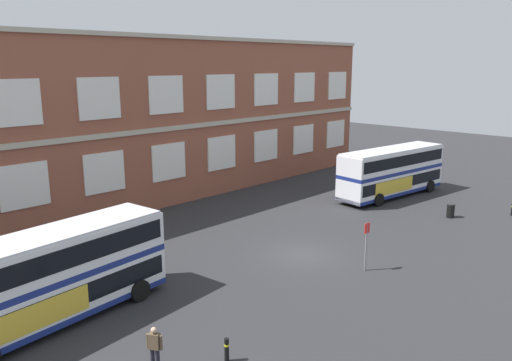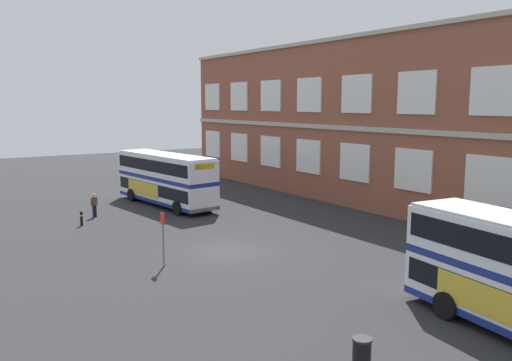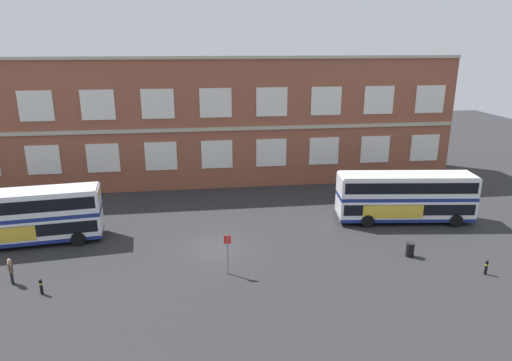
{
  "view_description": "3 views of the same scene",
  "coord_description": "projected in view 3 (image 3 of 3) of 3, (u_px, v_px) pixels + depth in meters",
  "views": [
    {
      "loc": [
        -22.08,
        -17.6,
        11.0
      ],
      "look_at": [
        -0.4,
        3.34,
        4.01
      ],
      "focal_mm": 35.65,
      "sensor_mm": 36.0,
      "label": 1
    },
    {
      "loc": [
        23.77,
        -13.95,
        7.98
      ],
      "look_at": [
        -0.79,
        2.44,
        3.61
      ],
      "focal_mm": 36.58,
      "sensor_mm": 36.0,
      "label": 2
    },
    {
      "loc": [
        -1.13,
        -29.92,
        14.26
      ],
      "look_at": [
        3.18,
        1.84,
        4.43
      ],
      "focal_mm": 31.66,
      "sensor_mm": 36.0,
      "label": 3
    }
  ],
  "objects": [
    {
      "name": "ground_plane",
      "position": [
        215.0,
        237.0,
        34.57
      ],
      "size": [
        120.0,
        120.0,
        0.0
      ],
      "primitive_type": "plane",
      "color": "#2B2B2D"
    },
    {
      "name": "bus_stand_flag",
      "position": [
        228.0,
        251.0,
        28.53
      ],
      "size": [
        0.44,
        0.1,
        2.7
      ],
      "color": "slate",
      "rests_on": "ground"
    },
    {
      "name": "double_decker_middle",
      "position": [
        405.0,
        197.0,
        37.0
      ],
      "size": [
        11.23,
        3.89,
        4.07
      ],
      "color": "silver",
      "rests_on": "ground"
    },
    {
      "name": "brick_terminal_building",
      "position": [
        188.0,
        120.0,
        47.6
      ],
      "size": [
        54.92,
        8.19,
        13.06
      ],
      "color": "brown",
      "rests_on": "ground"
    },
    {
      "name": "safety_bollard_east",
      "position": [
        486.0,
        267.0,
        28.82
      ],
      "size": [
        0.19,
        0.19,
        0.95
      ],
      "color": "black",
      "rests_on": "ground"
    },
    {
      "name": "station_litter_bin",
      "position": [
        410.0,
        249.0,
        31.26
      ],
      "size": [
        0.6,
        0.6,
        1.03
      ],
      "color": "black",
      "rests_on": "ground"
    },
    {
      "name": "safety_bollard_west",
      "position": [
        41.0,
        287.0,
        26.54
      ],
      "size": [
        0.19,
        0.19,
        0.95
      ],
      "color": "black",
      "rests_on": "ground"
    },
    {
      "name": "double_decker_near",
      "position": [
        22.0,
        217.0,
        32.73
      ],
      "size": [
        11.22,
        3.79,
        4.07
      ],
      "color": "silver",
      "rests_on": "ground"
    },
    {
      "name": "waiting_passenger",
      "position": [
        11.0,
        270.0,
        27.56
      ],
      "size": [
        0.41,
        0.6,
        1.7
      ],
      "color": "black",
      "rests_on": "ground"
    }
  ]
}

